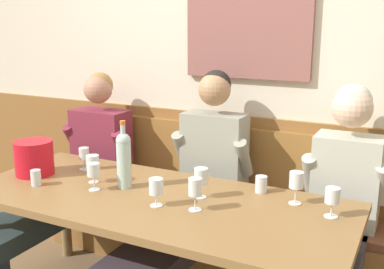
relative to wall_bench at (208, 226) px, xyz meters
The scene contains 19 objects.
room_wall_back 1.15m from the wall_bench, 89.60° to the left, with size 6.80×0.12×2.80m.
wood_wainscot_panel 0.31m from the wall_bench, 90.00° to the left, with size 6.80×0.03×1.01m, color brown.
wall_bench is the anchor object (origin of this frame).
dining_table 0.77m from the wall_bench, 90.00° to the right, with size 2.04×0.85×0.73m.
person_left_seat 0.98m from the wall_bench, 156.63° to the right, with size 0.51×1.27×1.27m.
person_center_right_seat 0.51m from the wall_bench, 82.87° to the right, with size 0.50×1.27×1.33m.
person_center_left_seat 0.99m from the wall_bench, 21.74° to the right, with size 0.46×1.28×1.29m.
ice_bucket 1.20m from the wall_bench, 140.16° to the right, with size 0.22×0.22×0.20m, color red.
wine_bottle_amber_mid 0.90m from the wall_bench, 108.96° to the right, with size 0.08×0.08×0.37m.
wine_glass_center_rear 0.95m from the wall_bench, 123.01° to the right, with size 0.07×0.07×0.16m.
wine_glass_center_front 0.96m from the wall_bench, 69.99° to the right, with size 0.07×0.07×0.16m.
wine_glass_mid_right 1.15m from the wall_bench, 31.00° to the right, with size 0.07×0.07×0.14m.
wine_glass_right_end 0.95m from the wall_bench, 141.79° to the right, with size 0.07×0.07×0.14m.
wine_glass_by_bottle 0.95m from the wall_bench, 84.51° to the right, with size 0.07×0.07×0.14m.
wine_glass_mid_left 0.84m from the wall_bench, 68.95° to the right, with size 0.07×0.07×0.16m.
wine_glass_left_end 0.99m from the wall_bench, 114.46° to the right, with size 0.07×0.07×0.15m.
wine_glass_near_bucket 0.98m from the wall_bench, 32.95° to the right, with size 0.07×0.07×0.17m.
water_tumbler_right 1.18m from the wall_bench, 128.95° to the right, with size 0.06×0.06×0.09m, color silver.
water_tumbler_center 0.77m from the wall_bench, 37.51° to the right, with size 0.06×0.06×0.09m, color silver.
Camera 1 is at (1.19, -1.76, 1.61)m, focal length 43.05 mm.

